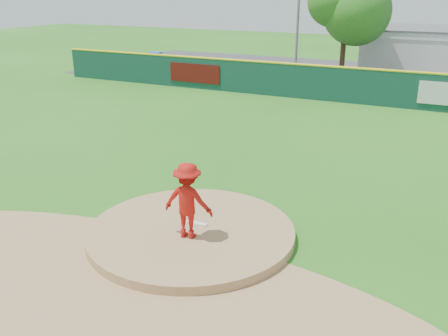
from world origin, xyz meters
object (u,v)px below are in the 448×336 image
at_px(deciduous_tree, 346,13).
at_px(van, 426,85).
at_px(pitcher, 188,201).
at_px(playground_slide, 155,61).

bearing_deg(deciduous_tree, van, -26.99).
height_order(van, deciduous_tree, deciduous_tree).
distance_m(pitcher, van, 22.72).
bearing_deg(pitcher, deciduous_tree, -91.72).
relative_size(pitcher, playground_slide, 0.78).
bearing_deg(playground_slide, van, -3.03).
distance_m(van, deciduous_tree, 7.63).
distance_m(playground_slide, deciduous_tree, 14.95).
xyz_separation_m(van, playground_slide, (-20.19, 1.07, 0.02)).
bearing_deg(playground_slide, deciduous_tree, 7.62).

